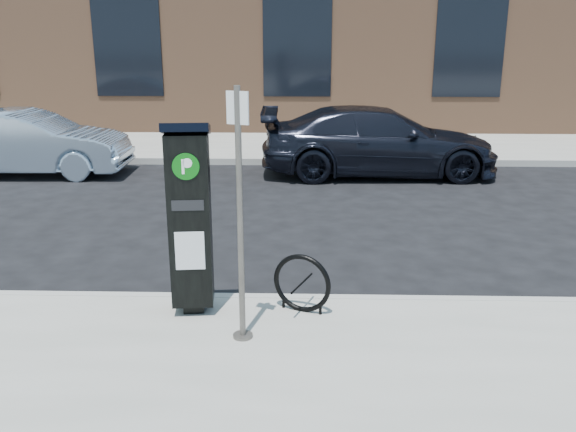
{
  "coord_description": "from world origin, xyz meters",
  "views": [
    {
      "loc": [
        0.26,
        -6.46,
        3.05
      ],
      "look_at": [
        0.06,
        0.5,
        0.96
      ],
      "focal_mm": 38.0,
      "sensor_mm": 36.0,
      "label": 1
    }
  ],
  "objects_px": {
    "parking_kiosk": "(190,217)",
    "car_silver": "(28,143)",
    "sign_pole": "(240,220)",
    "car_dark": "(379,141)",
    "bike_rack": "(302,284)"
  },
  "relations": [
    {
      "from": "sign_pole",
      "to": "car_silver",
      "type": "relative_size",
      "value": 0.56
    },
    {
      "from": "parking_kiosk",
      "to": "car_dark",
      "type": "relative_size",
      "value": 0.4
    },
    {
      "from": "car_silver",
      "to": "car_dark",
      "type": "relative_size",
      "value": 0.84
    },
    {
      "from": "sign_pole",
      "to": "car_dark",
      "type": "xyz_separation_m",
      "value": [
        2.24,
        8.04,
        -0.62
      ]
    },
    {
      "from": "parking_kiosk",
      "to": "sign_pole",
      "type": "bearing_deg",
      "value": -51.53
    },
    {
      "from": "sign_pole",
      "to": "bike_rack",
      "type": "height_order",
      "value": "sign_pole"
    },
    {
      "from": "sign_pole",
      "to": "car_dark",
      "type": "height_order",
      "value": "sign_pole"
    },
    {
      "from": "car_dark",
      "to": "parking_kiosk",
      "type": "bearing_deg",
      "value": 157.47
    },
    {
      "from": "parking_kiosk",
      "to": "car_silver",
      "type": "height_order",
      "value": "parking_kiosk"
    },
    {
      "from": "bike_rack",
      "to": "car_dark",
      "type": "bearing_deg",
      "value": 99.1
    },
    {
      "from": "parking_kiosk",
      "to": "sign_pole",
      "type": "height_order",
      "value": "sign_pole"
    },
    {
      "from": "sign_pole",
      "to": "car_silver",
      "type": "distance_m",
      "value": 9.59
    },
    {
      "from": "bike_rack",
      "to": "car_silver",
      "type": "distance_m",
      "value": 9.45
    },
    {
      "from": "bike_rack",
      "to": "parking_kiosk",
      "type": "bearing_deg",
      "value": -157.86
    },
    {
      "from": "car_dark",
      "to": "bike_rack",
      "type": "bearing_deg",
      "value": 165.74
    }
  ]
}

